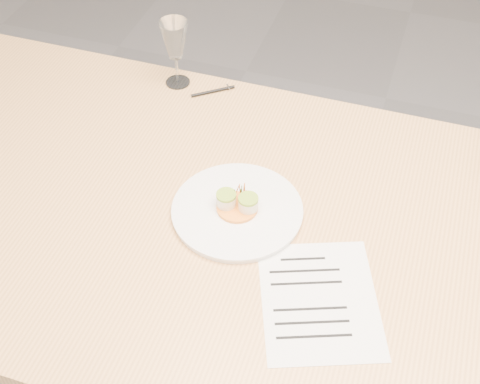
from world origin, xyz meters
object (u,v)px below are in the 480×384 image
(dining_table, at_px, (318,261))
(ballpoint_pen, at_px, (213,91))
(recipe_sheet, at_px, (319,300))
(wine_glass_0, at_px, (175,41))
(dinner_plate, at_px, (237,210))

(dining_table, height_order, ballpoint_pen, ballpoint_pen)
(dining_table, relative_size, recipe_sheet, 6.64)
(recipe_sheet, xyz_separation_m, wine_glass_0, (-0.55, 0.59, 0.13))
(dining_table, bearing_deg, dinner_plate, 173.49)
(dinner_plate, height_order, recipe_sheet, dinner_plate)
(dinner_plate, relative_size, recipe_sheet, 0.83)
(dining_table, height_order, recipe_sheet, recipe_sheet)
(ballpoint_pen, xyz_separation_m, wine_glass_0, (-0.11, 0.01, 0.13))
(recipe_sheet, relative_size, ballpoint_pen, 3.49)
(dining_table, relative_size, ballpoint_pen, 23.19)
(dining_table, bearing_deg, ballpoint_pen, 133.32)
(dining_table, distance_m, wine_glass_0, 0.71)
(dining_table, relative_size, dinner_plate, 8.04)
(dinner_plate, distance_m, ballpoint_pen, 0.45)
(recipe_sheet, bearing_deg, ballpoint_pen, 105.98)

